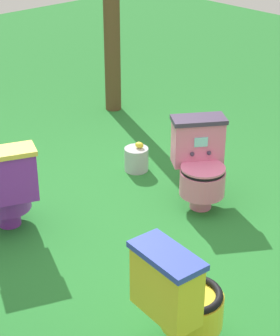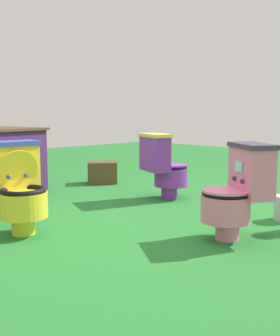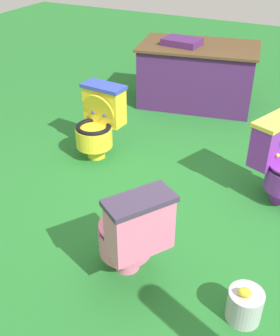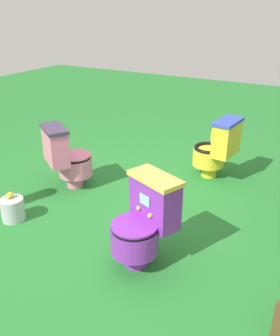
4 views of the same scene
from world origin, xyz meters
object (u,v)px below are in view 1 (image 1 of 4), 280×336
wooden_post (112,26)px  lemon_bucket (137,158)px  toilet_pink (200,163)px  toilet_purple (7,187)px  toilet_yellow (180,297)px

wooden_post → lemon_bucket: (-1.31, 0.84, -0.84)m
toilet_pink → lemon_bucket: toilet_pink is taller
toilet_pink → wooden_post: size_ratio=0.38×
toilet_purple → wooden_post: (1.39, -2.23, 0.59)m
toilet_yellow → toilet_purple: same height
toilet_purple → toilet_yellow: bearing=-66.9°
toilet_pink → toilet_yellow: bearing=72.1°
toilet_yellow → toilet_purple: bearing=-173.8°
toilet_purple → wooden_post: 2.69m
toilet_pink → wooden_post: bearing=-78.6°
toilet_yellow → lemon_bucket: (1.86, -1.36, -0.26)m
wooden_post → lemon_bucket: 1.77m
toilet_yellow → wooden_post: wooden_post is taller
toilet_purple → toilet_pink: size_ratio=1.00×
toilet_purple → wooden_post: bearing=54.0°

